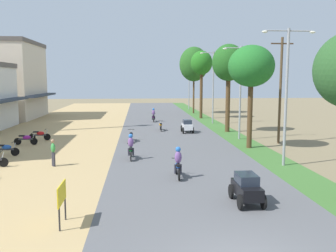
{
  "coord_description": "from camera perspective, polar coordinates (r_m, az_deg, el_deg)",
  "views": [
    {
      "loc": [
        -2.78,
        -8.84,
        5.15
      ],
      "look_at": [
        -0.74,
        16.39,
        1.9
      ],
      "focal_mm": 38.9,
      "sensor_mm": 36.0,
      "label": 1
    }
  ],
  "objects": [
    {
      "name": "median_tree_fourth",
      "position": [
        48.1,
        5.28,
        9.67
      ],
      "size": [
        2.82,
        2.82,
        8.79
      ],
      "color": "#4C351E",
      "rests_on": "median_strip"
    },
    {
      "name": "shophouse_far",
      "position": [
        52.58,
        -23.89,
        6.59
      ],
      "size": [
        8.88,
        11.11,
        10.1
      ],
      "color": "beige",
      "rests_on": "ground"
    },
    {
      "name": "streetlamp_far",
      "position": [
        42.42,
        7.1,
        6.77
      ],
      "size": [
        3.16,
        0.2,
        8.26
      ],
      "color": "gray",
      "rests_on": "median_strip"
    },
    {
      "name": "car_hatchback_black",
      "position": [
        15.48,
        12.22,
        -9.39
      ],
      "size": [
        1.04,
        2.0,
        1.23
      ],
      "color": "black",
      "rests_on": "road_strip"
    },
    {
      "name": "pedestrian_on_shoulder",
      "position": [
        22.46,
        -17.55,
        -3.77
      ],
      "size": [
        0.4,
        0.43,
        1.62
      ],
      "color": "#33333D",
      "rests_on": "dirt_shoulder"
    },
    {
      "name": "motorbike_ahead_fourth",
      "position": [
        36.33,
        -1.15,
        0.07
      ],
      "size": [
        0.54,
        1.8,
        0.94
      ],
      "color": "black",
      "rests_on": "road_strip"
    },
    {
      "name": "streetlamp_farthest",
      "position": [
        62.41,
        3.3,
        6.49
      ],
      "size": [
        3.16,
        0.2,
        7.24
      ],
      "color": "gray",
      "rests_on": "median_strip"
    },
    {
      "name": "motorbike_ahead_fifth",
      "position": [
        43.83,
        -2.29,
        1.68
      ],
      "size": [
        0.54,
        1.8,
        1.66
      ],
      "color": "black",
      "rests_on": "road_strip"
    },
    {
      "name": "median_tree_second",
      "position": [
        27.57,
        12.91,
        9.0
      ],
      "size": [
        3.36,
        3.36,
        7.58
      ],
      "color": "#4C351E",
      "rests_on": "median_strip"
    },
    {
      "name": "streetlamp_near",
      "position": [
        22.33,
        18.07,
        5.69
      ],
      "size": [
        3.16,
        0.2,
        8.0
      ],
      "color": "gray",
      "rests_on": "median_strip"
    },
    {
      "name": "motorbike_ahead_second",
      "position": [
        23.35,
        -5.84,
        -3.33
      ],
      "size": [
        0.54,
        1.8,
        1.66
      ],
      "color": "black",
      "rests_on": "road_strip"
    },
    {
      "name": "median_tree_fifth",
      "position": [
        55.17,
        4.08,
        9.63
      ],
      "size": [
        4.32,
        4.32,
        9.92
      ],
      "color": "#4C351E",
      "rests_on": "median_strip"
    },
    {
      "name": "streetlamp_mid",
      "position": [
        31.45,
        11.28,
        6.13
      ],
      "size": [
        3.16,
        0.2,
        7.84
      ],
      "color": "gray",
      "rests_on": "median_strip"
    },
    {
      "name": "median_tree_third",
      "position": [
        35.86,
        9.48,
        9.6
      ],
      "size": [
        3.18,
        3.18,
        8.46
      ],
      "color": "#4C351E",
      "rests_on": "median_strip"
    },
    {
      "name": "parked_motorbike_fifth",
      "position": [
        26.62,
        -24.07,
        -3.28
      ],
      "size": [
        1.8,
        0.54,
        0.94
      ],
      "color": "black",
      "rests_on": "dirt_shoulder"
    },
    {
      "name": "motorbike_ahead_third",
      "position": [
        30.14,
        -5.79,
        -1.46
      ],
      "size": [
        0.54,
        1.8,
        0.94
      ],
      "color": "black",
      "rests_on": "road_strip"
    },
    {
      "name": "parked_motorbike_seventh",
      "position": [
        32.39,
        -19.44,
        -1.27
      ],
      "size": [
        1.8,
        0.54,
        0.94
      ],
      "color": "black",
      "rests_on": "dirt_shoulder"
    },
    {
      "name": "parked_motorbike_sixth",
      "position": [
        30.53,
        -21.35,
        -1.86
      ],
      "size": [
        1.8,
        0.54,
        0.94
      ],
      "color": "black",
      "rests_on": "dirt_shoulder"
    },
    {
      "name": "street_signboard",
      "position": [
        13.42,
        -16.31,
        -10.53
      ],
      "size": [
        0.06,
        1.3,
        1.5
      ],
      "color": "#262628",
      "rests_on": "dirt_shoulder"
    },
    {
      "name": "motorbike_foreground_rider",
      "position": [
        18.88,
        1.56,
        -5.84
      ],
      "size": [
        0.54,
        1.8,
        1.66
      ],
      "color": "black",
      "rests_on": "road_strip"
    },
    {
      "name": "utility_pole_near",
      "position": [
        30.44,
        17.2,
        5.59
      ],
      "size": [
        1.8,
        0.2,
        8.44
      ],
      "color": "brown",
      "rests_on": "ground"
    },
    {
      "name": "car_hatchback_white",
      "position": [
        34.97,
        3.02,
        0.07
      ],
      "size": [
        1.04,
        2.0,
        1.23
      ],
      "color": "silver",
      "rests_on": "road_strip"
    }
  ]
}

